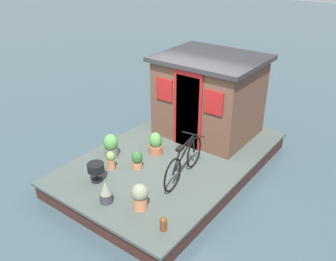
# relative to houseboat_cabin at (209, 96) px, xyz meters

# --- Properties ---
(ground_plane) EXTENTS (60.00, 60.00, 0.00)m
(ground_plane) POSITION_rel_houseboat_cabin_xyz_m (-1.43, 0.00, -1.35)
(ground_plane) COLOR #384C54
(houseboat_deck) EXTENTS (5.09, 3.25, 0.38)m
(houseboat_deck) POSITION_rel_houseboat_cabin_xyz_m (-1.43, 0.00, -1.16)
(houseboat_deck) COLOR #424C47
(houseboat_deck) RESTS_ON ground_plane
(houseboat_cabin) EXTENTS (2.00, 2.35, 1.93)m
(houseboat_cabin) POSITION_rel_houseboat_cabin_xyz_m (0.00, 0.00, 0.00)
(houseboat_cabin) COLOR brown
(houseboat_cabin) RESTS_ON houseboat_deck
(bicycle) EXTENTS (1.61, 0.50, 0.80)m
(bicycle) POSITION_rel_houseboat_cabin_xyz_m (-2.00, -0.67, -0.60)
(bicycle) COLOR black
(bicycle) RESTS_ON houseboat_deck
(potted_plant_geranium) EXTENTS (0.24, 0.24, 0.44)m
(potted_plant_geranium) POSITION_rel_houseboat_cabin_xyz_m (-3.50, 0.00, -0.76)
(potted_plant_geranium) COLOR #38383D
(potted_plant_geranium) RESTS_ON houseboat_deck
(potted_plant_succulent) EXTENTS (0.31, 0.31, 0.50)m
(potted_plant_succulent) POSITION_rel_houseboat_cabin_xyz_m (-3.26, -0.61, -0.71)
(potted_plant_succulent) COLOR #C6754C
(potted_plant_succulent) RESTS_ON houseboat_deck
(potted_plant_rosemary) EXTENTS (0.29, 0.29, 0.52)m
(potted_plant_rosemary) POSITION_rel_houseboat_cabin_xyz_m (-1.60, 0.37, -0.73)
(potted_plant_rosemary) COLOR #B2603D
(potted_plant_rosemary) RESTS_ON houseboat_deck
(potted_plant_ivy) EXTENTS (0.23, 0.23, 0.40)m
(potted_plant_ivy) POSITION_rel_houseboat_cabin_xyz_m (-2.30, 0.30, -0.78)
(potted_plant_ivy) COLOR #C6754C
(potted_plant_ivy) RESTS_ON houseboat_deck
(potted_plant_thyme) EXTENTS (0.32, 0.32, 0.54)m
(potted_plant_thyme) POSITION_rel_houseboat_cabin_xyz_m (-2.28, 1.07, -0.70)
(potted_plant_thyme) COLOR slate
(potted_plant_thyme) RESTS_ON houseboat_deck
(potted_plant_sage) EXTENTS (0.18, 0.18, 0.41)m
(potted_plant_sage) POSITION_rel_houseboat_cabin_xyz_m (-2.65, 0.71, -0.76)
(potted_plant_sage) COLOR #C6754C
(potted_plant_sage) RESTS_ON houseboat_deck
(charcoal_grill) EXTENTS (0.33, 0.33, 0.39)m
(charcoal_grill) POSITION_rel_houseboat_cabin_xyz_m (-3.13, 0.64, -0.68)
(charcoal_grill) COLOR black
(charcoal_grill) RESTS_ON houseboat_deck
(mooring_bollard) EXTENTS (0.13, 0.13, 0.25)m
(mooring_bollard) POSITION_rel_houseboat_cabin_xyz_m (-3.46, -1.27, -0.84)
(mooring_bollard) COLOR brown
(mooring_bollard) RESTS_ON houseboat_deck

